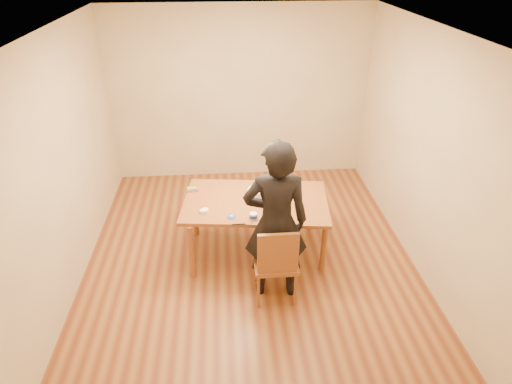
{
  "coord_description": "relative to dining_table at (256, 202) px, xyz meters",
  "views": [
    {
      "loc": [
        -0.26,
        -4.23,
        3.43
      ],
      "look_at": [
        0.08,
        0.05,
        0.9
      ],
      "focal_mm": 30.0,
      "sensor_mm": 36.0,
      "label": 1
    }
  ],
  "objects": [
    {
      "name": "room_shell",
      "position": [
        -0.08,
        0.24,
        0.62
      ],
      "size": [
        4.0,
        4.5,
        2.7
      ],
      "color": "brown",
      "rests_on": "ground"
    },
    {
      "name": "dining_table",
      "position": [
        0.0,
        0.0,
        0.0
      ],
      "size": [
        1.81,
        1.2,
        0.04
      ],
      "primitive_type": "cube",
      "rotation": [
        0.0,
        0.0,
        -0.12
      ],
      "color": "brown",
      "rests_on": "floor"
    },
    {
      "name": "dining_chair",
      "position": [
        0.15,
        -0.78,
        -0.28
      ],
      "size": [
        0.46,
        0.46,
        0.04
      ],
      "primitive_type": "cube",
      "rotation": [
        0.0,
        0.0,
        0.0
      ],
      "color": "brown",
      "rests_on": "floor"
    },
    {
      "name": "cake_plate",
      "position": [
        0.03,
        0.09,
        0.03
      ],
      "size": [
        0.3,
        0.3,
        0.02
      ],
      "primitive_type": "cylinder",
      "color": "#AE0B21",
      "rests_on": "dining_table"
    },
    {
      "name": "cake",
      "position": [
        0.03,
        0.09,
        0.08
      ],
      "size": [
        0.24,
        0.24,
        0.08
      ],
      "primitive_type": "cylinder",
      "color": "white",
      "rests_on": "cake_plate"
    },
    {
      "name": "frosting_dome",
      "position": [
        0.03,
        0.09,
        0.13
      ],
      "size": [
        0.23,
        0.23,
        0.03
      ],
      "primitive_type": "ellipsoid",
      "color": "white",
      "rests_on": "cake"
    },
    {
      "name": "frosting_tub",
      "position": [
        -0.06,
        -0.39,
        0.06
      ],
      "size": [
        0.08,
        0.08,
        0.07
      ],
      "primitive_type": "cylinder",
      "color": "white",
      "rests_on": "dining_table"
    },
    {
      "name": "frosting_lid",
      "position": [
        -0.3,
        -0.33,
        0.03
      ],
      "size": [
        0.1,
        0.1,
        0.01
      ],
      "primitive_type": "cylinder",
      "color": "#1B4BB1",
      "rests_on": "dining_table"
    },
    {
      "name": "frosting_dollop",
      "position": [
        -0.3,
        -0.33,
        0.04
      ],
      "size": [
        0.04,
        0.04,
        0.02
      ],
      "primitive_type": "ellipsoid",
      "color": "white",
      "rests_on": "frosting_lid"
    },
    {
      "name": "ramekin_green",
      "position": [
        -0.6,
        -0.21,
        0.04
      ],
      "size": [
        0.08,
        0.08,
        0.04
      ],
      "primitive_type": "cylinder",
      "color": "white",
      "rests_on": "dining_table"
    },
    {
      "name": "ramekin_yellow",
      "position": [
        -0.6,
        -0.21,
        0.04
      ],
      "size": [
        0.08,
        0.08,
        0.04
      ],
      "primitive_type": "cylinder",
      "color": "white",
      "rests_on": "dining_table"
    },
    {
      "name": "ramekin_multi",
      "position": [
        -0.62,
        -0.22,
        0.04
      ],
      "size": [
        0.08,
        0.08,
        0.04
      ],
      "primitive_type": "cylinder",
      "color": "white",
      "rests_on": "dining_table"
    },
    {
      "name": "candy_box_pink",
      "position": [
        -0.76,
        0.3,
        0.03
      ],
      "size": [
        0.15,
        0.09,
        0.02
      ],
      "primitive_type": "cube",
      "rotation": [
        0.0,
        0.0,
        0.14
      ],
      "color": "#C12D62",
      "rests_on": "dining_table"
    },
    {
      "name": "candy_box_green",
      "position": [
        -0.77,
        0.3,
        0.05
      ],
      "size": [
        0.12,
        0.06,
        0.02
      ],
      "primitive_type": "cube",
      "rotation": [
        0.0,
        0.0,
        0.02
      ],
      "color": "green",
      "rests_on": "candy_box_pink"
    },
    {
      "name": "spatula",
      "position": [
        -0.23,
        -0.48,
        0.02
      ],
      "size": [
        0.15,
        0.01,
        0.01
      ],
      "primitive_type": "cube",
      "rotation": [
        0.0,
        0.0,
        0.01
      ],
      "color": "black",
      "rests_on": "dining_table"
    },
    {
      "name": "person",
      "position": [
        0.15,
        -0.73,
        0.19
      ],
      "size": [
        0.69,
        0.47,
        1.85
      ],
      "primitive_type": "imported",
      "rotation": [
        0.0,
        0.0,
        3.1
      ],
      "color": "black",
      "rests_on": "floor"
    }
  ]
}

